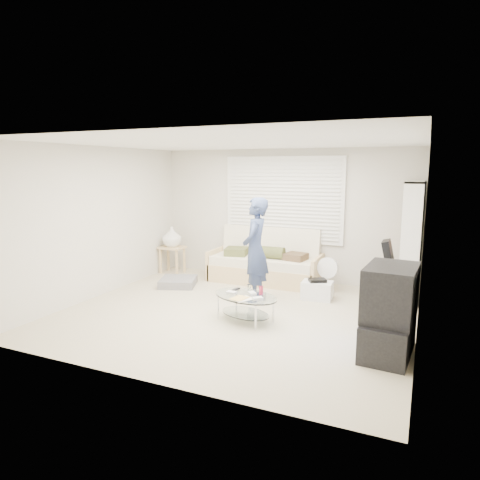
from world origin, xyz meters
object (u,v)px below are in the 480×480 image
at_px(futon_sofa, 265,264).
at_px(coffee_table, 246,300).
at_px(bookshelf, 411,242).
at_px(tv_unit, 389,312).

distance_m(futon_sofa, coffee_table, 2.16).
relative_size(bookshelf, coffee_table, 1.69).
distance_m(futon_sofa, bookshelf, 2.63).
xyz_separation_m(futon_sofa, bookshelf, (2.55, -0.11, 0.63)).
bearing_deg(tv_unit, coffee_table, 170.08).
relative_size(futon_sofa, bookshelf, 1.08).
bearing_deg(coffee_table, tv_unit, -9.92).
bearing_deg(bookshelf, futon_sofa, 177.53).
distance_m(tv_unit, coffee_table, 1.98).
relative_size(bookshelf, tv_unit, 1.84).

